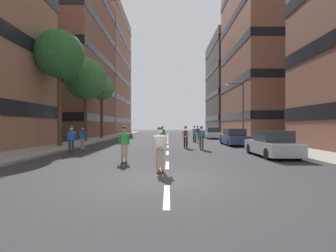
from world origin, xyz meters
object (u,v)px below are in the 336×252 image
(parked_car_mid, at_px, (272,145))
(skater_2, at_px, (186,135))
(street_tree_near, at_px, (102,89))
(skater_5, at_px, (72,139))
(street_tree_far, at_px, (60,55))
(parked_car_near, at_px, (234,138))
(skater_4, at_px, (202,136))
(skater_3, at_px, (83,137))
(parked_car_far, at_px, (212,133))
(skater_0, at_px, (163,134))
(skater_8, at_px, (124,142))
(streetlamp_right, at_px, (240,105))
(street_tree_mid, at_px, (86,79))
(skater_1, at_px, (160,146))
(skater_6, at_px, (198,132))
(skater_7, at_px, (195,133))

(parked_car_mid, xyz_separation_m, skater_2, (-4.64, 5.46, 0.32))
(parked_car_mid, xyz_separation_m, street_tree_near, (-14.96, 18.95, 6.04))
(skater_2, distance_m, skater_5, 8.69)
(street_tree_far, bearing_deg, parked_car_near, 9.06)
(skater_4, bearing_deg, skater_3, -173.85)
(parked_car_mid, height_order, parked_car_far, same)
(street_tree_far, xyz_separation_m, skater_0, (8.38, 3.27, -6.63))
(skater_2, relative_size, skater_8, 1.00)
(street_tree_near, bearing_deg, skater_4, -52.33)
(street_tree_far, distance_m, streetlamp_right, 19.06)
(street_tree_mid, bearing_deg, streetlamp_right, 4.65)
(street_tree_near, relative_size, skater_4, 4.66)
(parked_car_near, xyz_separation_m, skater_2, (-4.64, -2.89, 0.32))
(skater_1, bearing_deg, street_tree_far, 128.82)
(street_tree_far, relative_size, skater_2, 5.34)
(skater_3, relative_size, skater_8, 1.00)
(street_tree_near, height_order, skater_3, street_tree_near)
(skater_2, bearing_deg, skater_6, 78.03)
(parked_car_far, relative_size, skater_8, 2.47)
(parked_car_far, xyz_separation_m, skater_8, (-8.22, -21.99, 0.29))
(parked_car_near, height_order, skater_5, skater_5)
(parked_car_far, xyz_separation_m, skater_6, (-2.42, -3.85, 0.32))
(parked_car_mid, relative_size, street_tree_far, 0.46)
(skater_2, bearing_deg, skater_1, -99.63)
(street_tree_near, height_order, skater_2, street_tree_near)
(skater_2, relative_size, skater_7, 1.00)
(skater_0, bearing_deg, skater_1, -89.14)
(parked_car_far, relative_size, skater_7, 2.47)
(skater_0, bearing_deg, skater_6, 58.17)
(parked_car_near, relative_size, skater_7, 2.47)
(street_tree_far, xyz_separation_m, skater_7, (11.80, 6.74, -6.60))
(skater_2, xyz_separation_m, skater_5, (-7.42, -4.52, -0.03))
(parked_car_near, xyz_separation_m, skater_3, (-12.15, -5.11, 0.29))
(skater_1, distance_m, skater_8, 3.11)
(skater_2, height_order, skater_5, same)
(street_tree_near, bearing_deg, skater_3, -79.87)
(skater_6, bearing_deg, skater_5, -122.74)
(parked_car_near, relative_size, street_tree_mid, 0.49)
(skater_3, bearing_deg, skater_6, 52.53)
(parked_car_near, xyz_separation_m, skater_8, (-8.22, -10.56, 0.29))
(skater_8, bearing_deg, parked_car_mid, 15.06)
(parked_car_near, relative_size, skater_2, 2.47)
(parked_car_near, xyz_separation_m, parked_car_far, (0.00, 11.43, 0.00))
(parked_car_far, distance_m, skater_2, 15.05)
(skater_4, bearing_deg, street_tree_mid, 144.31)
(skater_1, xyz_separation_m, skater_6, (3.95, 20.64, 0.00))
(street_tree_near, relative_size, skater_2, 4.66)
(street_tree_near, relative_size, skater_1, 4.66)
(parked_car_far, relative_size, skater_4, 2.47)
(parked_car_mid, height_order, skater_6, skater_6)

